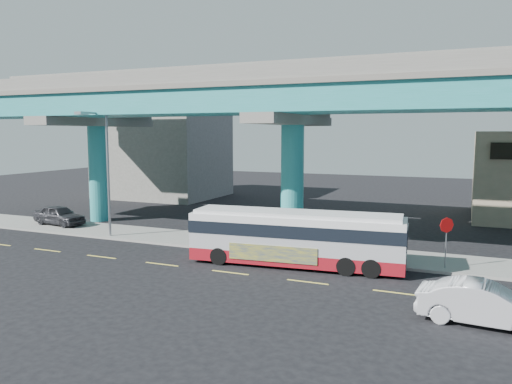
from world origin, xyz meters
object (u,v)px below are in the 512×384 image
at_px(transit_bus, 296,236).
at_px(sedan, 485,304).
at_px(parked_car, 59,215).
at_px(street_lamp, 102,156).
at_px(stop_sign, 446,232).

xyz_separation_m(transit_bus, sedan, (8.83, -4.96, -0.79)).
xyz_separation_m(parked_car, street_lamp, (6.05, -2.28, 4.57)).
distance_m(sedan, street_lamp, 23.60).
xyz_separation_m(transit_bus, street_lamp, (-13.47, 1.20, 3.88)).
xyz_separation_m(street_lamp, stop_sign, (20.67, 0.75, -3.43)).
bearing_deg(transit_bus, stop_sign, 9.77).
bearing_deg(stop_sign, transit_bus, -179.73).
height_order(transit_bus, parked_car, transit_bus).
distance_m(sedan, parked_car, 29.58).
bearing_deg(sedan, parked_car, 77.99).
bearing_deg(parked_car, sedan, -100.01).
bearing_deg(stop_sign, parked_car, 161.83).
height_order(sedan, parked_car, parked_car).
height_order(sedan, street_lamp, street_lamp).
xyz_separation_m(sedan, parked_car, (-28.35, 8.44, 0.10)).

